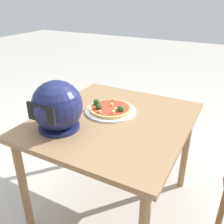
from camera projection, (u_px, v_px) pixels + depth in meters
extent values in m
plane|color=#B2ADA3|center=(113.00, 204.00, 1.81)|extent=(14.00, 14.00, 0.00)
cube|color=olive|center=(113.00, 120.00, 1.51)|extent=(0.89, 0.98, 0.03)
cylinder|color=olive|center=(186.00, 150.00, 1.84)|extent=(0.05, 0.05, 0.68)
cylinder|color=olive|center=(98.00, 126.00, 2.17)|extent=(0.05, 0.05, 0.68)
cylinder|color=olive|center=(24.00, 188.00, 1.49)|extent=(0.05, 0.05, 0.68)
cylinder|color=white|center=(111.00, 111.00, 1.59)|extent=(0.32, 0.32, 0.01)
cylinder|color=tan|center=(111.00, 109.00, 1.58)|extent=(0.27, 0.27, 0.02)
cylinder|color=red|center=(111.00, 107.00, 1.58)|extent=(0.24, 0.24, 0.00)
sphere|color=#234C1E|center=(121.00, 109.00, 1.52)|extent=(0.04, 0.04, 0.04)
sphere|color=#234C1E|center=(99.00, 107.00, 1.55)|extent=(0.04, 0.04, 0.04)
sphere|color=#234C1E|center=(97.00, 102.00, 1.61)|extent=(0.04, 0.04, 0.04)
cylinder|color=#E0D172|center=(116.00, 110.00, 1.52)|extent=(0.02, 0.02, 0.02)
cylinder|color=#E0D172|center=(112.00, 105.00, 1.59)|extent=(0.02, 0.02, 0.02)
cylinder|color=#E0D172|center=(114.00, 100.00, 1.67)|extent=(0.02, 0.02, 0.02)
cylinder|color=#E0D172|center=(100.00, 112.00, 1.50)|extent=(0.02, 0.02, 0.01)
cylinder|color=#E0D172|center=(114.00, 112.00, 1.49)|extent=(0.02, 0.02, 0.02)
sphere|color=#191E4C|center=(57.00, 106.00, 1.34)|extent=(0.28, 0.28, 0.28)
cylinder|color=#191E4C|center=(59.00, 127.00, 1.39)|extent=(0.23, 0.23, 0.02)
cube|color=black|center=(41.00, 113.00, 1.24)|extent=(0.17, 0.02, 0.09)
cylinder|color=brown|center=(221.00, 212.00, 1.48)|extent=(0.04, 0.04, 0.43)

